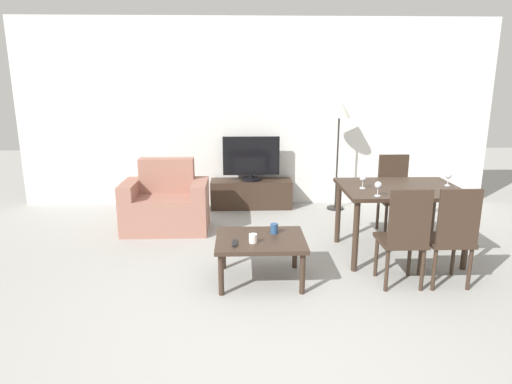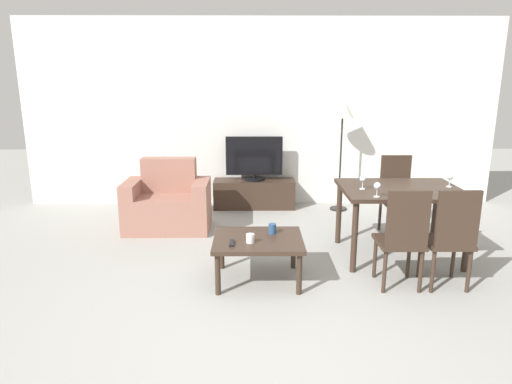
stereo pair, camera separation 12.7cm
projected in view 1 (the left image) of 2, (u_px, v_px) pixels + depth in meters
The scene contains 17 objects.
ground_plane at pixel (277, 339), 3.37m from camera, with size 18.00×18.00×0.00m, color #9E9E99.
wall_back at pixel (257, 114), 6.68m from camera, with size 6.94×0.06×2.70m.
armchair at pixel (166, 205), 5.71m from camera, with size 1.04×0.64×0.88m.
tv_stand at pixel (251, 194), 6.71m from camera, with size 1.18×0.38×0.41m.
tv at pixel (251, 158), 6.57m from camera, with size 0.82×0.29×0.64m.
coffee_table at pixel (260, 243), 4.26m from camera, with size 0.83×0.68×0.42m.
dining_table at pixel (400, 195), 4.81m from camera, with size 1.23×0.94×0.76m.
dining_chair_near at pixel (404, 234), 4.08m from camera, with size 0.40×0.40×0.95m.
dining_chair_far at pixel (394, 191), 5.61m from camera, with size 0.40×0.40×0.95m.
dining_chair_near_right at pixel (452, 233), 4.10m from camera, with size 0.40×0.40×0.95m.
floor_lamp at pixel (339, 115), 6.34m from camera, with size 0.30×0.30×1.58m.
remote_primary at pixel (235, 243), 4.09m from camera, with size 0.04×0.15×0.02m.
cup_white_near at pixel (253, 238), 4.12m from camera, with size 0.08×0.08×0.08m.
cup_colored_far at pixel (274, 228), 4.37m from camera, with size 0.07×0.07×0.10m.
wine_glass_left at pixel (448, 176), 4.81m from camera, with size 0.07×0.07×0.15m.
wine_glass_center at pixel (363, 179), 4.69m from camera, with size 0.07×0.07×0.15m.
wine_glass_right at pixel (378, 186), 4.39m from camera, with size 0.07×0.07×0.15m.
Camera 1 is at (-0.26, -2.99, 1.89)m, focal length 32.00 mm.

